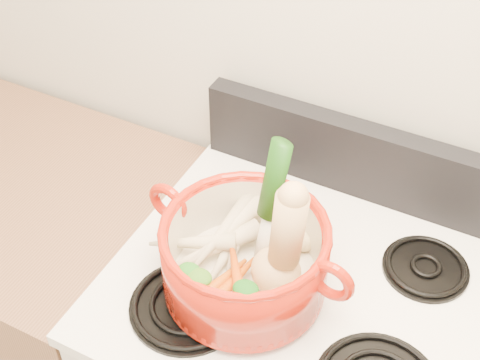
% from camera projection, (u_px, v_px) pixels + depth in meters
% --- Properties ---
extents(wall_back, '(3.50, 0.02, 2.60)m').
position_uv_depth(wall_back, '(393.00, 47.00, 1.31)').
color(wall_back, beige).
rests_on(wall_back, floor).
extents(cooktop, '(0.78, 0.67, 0.03)m').
position_uv_depth(cooktop, '(311.00, 289.00, 1.33)').
color(cooktop, white).
rests_on(cooktop, stove_body).
extents(control_backsplash, '(0.76, 0.05, 0.18)m').
position_uv_depth(control_backsplash, '(367.00, 162.00, 1.46)').
color(control_backsplash, black).
rests_on(control_backsplash, cooktop).
extents(burner_front_left, '(0.22, 0.22, 0.02)m').
position_uv_depth(burner_front_left, '(187.00, 305.00, 1.27)').
color(burner_front_left, black).
rests_on(burner_front_left, cooktop).
extents(burner_back_left, '(0.17, 0.17, 0.02)m').
position_uv_depth(burner_back_left, '(256.00, 206.00, 1.47)').
color(burner_back_left, black).
rests_on(burner_back_left, cooktop).
extents(burner_back_right, '(0.17, 0.17, 0.02)m').
position_uv_depth(burner_back_right, '(426.00, 267.00, 1.34)').
color(burner_back_right, black).
rests_on(burner_back_right, cooktop).
extents(dutch_oven, '(0.34, 0.34, 0.15)m').
position_uv_depth(dutch_oven, '(245.00, 258.00, 1.25)').
color(dutch_oven, '#A4190A').
rests_on(dutch_oven, burner_front_left).
extents(pot_handle_left, '(0.09, 0.03, 0.09)m').
position_uv_depth(pot_handle_left, '(168.00, 202.00, 1.28)').
color(pot_handle_left, '#A4190A').
rests_on(pot_handle_left, dutch_oven).
extents(pot_handle_right, '(0.09, 0.03, 0.09)m').
position_uv_depth(pot_handle_right, '(332.00, 281.00, 1.14)').
color(pot_handle_right, '#A4190A').
rests_on(pot_handle_right, dutch_oven).
extents(squash, '(0.14, 0.13, 0.25)m').
position_uv_depth(squash, '(278.00, 242.00, 1.17)').
color(squash, '#E1B173').
rests_on(squash, dutch_oven).
extents(leek, '(0.08, 0.11, 0.29)m').
position_uv_depth(leek, '(270.00, 207.00, 1.21)').
color(leek, silver).
rests_on(leek, dutch_oven).
extents(ginger, '(0.09, 0.07, 0.05)m').
position_uv_depth(ginger, '(288.00, 237.00, 1.31)').
color(ginger, '#D7BE84').
rests_on(ginger, dutch_oven).
extents(parsnip_0, '(0.05, 0.24, 0.06)m').
position_uv_depth(parsnip_0, '(235.00, 239.00, 1.31)').
color(parsnip_0, beige).
rests_on(parsnip_0, dutch_oven).
extents(parsnip_1, '(0.16, 0.19, 0.06)m').
position_uv_depth(parsnip_1, '(212.00, 248.00, 1.29)').
color(parsnip_1, '#EFE0C3').
rests_on(parsnip_1, dutch_oven).
extents(parsnip_2, '(0.08, 0.18, 0.05)m').
position_uv_depth(parsnip_2, '(240.00, 232.00, 1.31)').
color(parsnip_2, beige).
rests_on(parsnip_2, dutch_oven).
extents(parsnip_3, '(0.18, 0.10, 0.05)m').
position_uv_depth(parsnip_3, '(192.00, 241.00, 1.29)').
color(parsnip_3, beige).
rests_on(parsnip_3, dutch_oven).
extents(parsnip_4, '(0.11, 0.22, 0.06)m').
position_uv_depth(parsnip_4, '(230.00, 227.00, 1.30)').
color(parsnip_4, beige).
rests_on(parsnip_4, dutch_oven).
extents(parsnip_5, '(0.07, 0.21, 0.06)m').
position_uv_depth(parsnip_5, '(224.00, 230.00, 1.29)').
color(parsnip_5, beige).
rests_on(parsnip_5, dutch_oven).
extents(carrot_0, '(0.07, 0.18, 0.05)m').
position_uv_depth(carrot_0, '(226.00, 290.00, 1.22)').
color(carrot_0, '#CF5F0A').
rests_on(carrot_0, dutch_oven).
extents(carrot_1, '(0.07, 0.15, 0.04)m').
position_uv_depth(carrot_1, '(219.00, 284.00, 1.23)').
color(carrot_1, '#BB5709').
rests_on(carrot_1, dutch_oven).
extents(carrot_2, '(0.14, 0.17, 0.05)m').
position_uv_depth(carrot_2, '(238.00, 287.00, 1.21)').
color(carrot_2, '#CE4A0A').
rests_on(carrot_2, dutch_oven).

